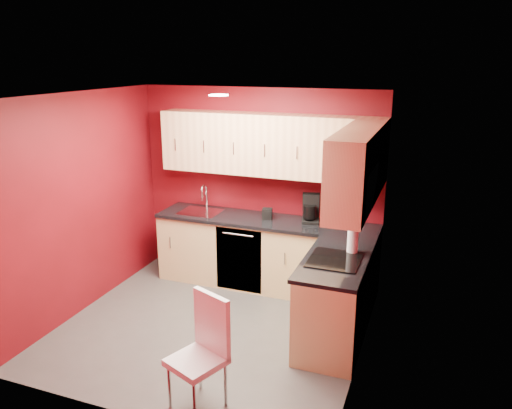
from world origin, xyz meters
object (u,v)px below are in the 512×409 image
Objects in this scene: sink at (201,209)px; dining_chair at (196,355)px; coffee_maker at (311,209)px; napkin_holder at (267,214)px; paper_towel at (353,241)px; microwave at (350,189)px.

dining_chair is (1.14, -2.40, -0.45)m from sink.
sink and coffee_maker have the same top height.
dining_chair is (0.23, -2.42, -0.48)m from napkin_holder.
coffee_maker is at bearing 128.39° from paper_towel.
sink is 1.52× the size of coffee_maker.
napkin_holder reaches higher than dining_chair.
napkin_holder is at bearing 174.31° from coffee_maker.
napkin_holder is 0.51× the size of paper_towel.
napkin_holder is (-1.18, 1.02, -0.68)m from microwave.
napkin_holder is at bearing 1.05° from sink.
napkin_holder is 0.13× the size of dining_chair.
coffee_maker is at bearing 120.61° from microwave.
sink is 0.53× the size of dining_chair.
napkin_holder is at bearing 147.53° from paper_towel.
microwave reaches higher than sink.
napkin_holder is (-0.54, -0.07, -0.11)m from coffee_maker.
dining_chair is (-0.96, -1.40, -1.17)m from microwave.
coffee_maker is 1.32× the size of paper_towel.
dining_chair is (-0.31, -2.49, -0.59)m from coffee_maker.
sink reaches higher than paper_towel.
coffee_maker is 0.35× the size of dining_chair.
dining_chair is at bearing -110.12° from coffee_maker.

